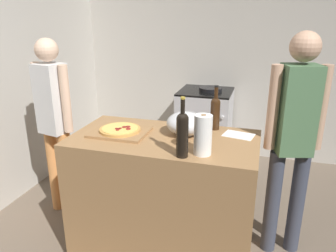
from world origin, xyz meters
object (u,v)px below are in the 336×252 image
object	(u,v)px
mixing_bowl	(186,123)
stove	(204,127)
wine_bottle_green	(215,111)
paper_towel_roll	(203,135)
wine_bottle_dark	(182,132)
pizza	(120,129)
person_in_stripes	(55,118)
person_in_red	(294,134)

from	to	relation	value
mixing_bowl	stove	world-z (taller)	mixing_bowl
stove	mixing_bowl	bearing A→B (deg)	-85.17
wine_bottle_green	paper_towel_roll	bearing A→B (deg)	-90.13
paper_towel_roll	mixing_bowl	bearing A→B (deg)	120.53
wine_bottle_green	wine_bottle_dark	world-z (taller)	wine_bottle_dark
pizza	wine_bottle_dark	size ratio (longest dim) A/B	0.80
mixing_bowl	person_in_stripes	bearing A→B (deg)	173.20
stove	person_in_red	size ratio (longest dim) A/B	0.57
mixing_bowl	wine_bottle_green	bearing A→B (deg)	44.87
stove	person_in_stripes	bearing A→B (deg)	-126.40
stove	person_in_stripes	distance (m)	1.83
person_in_red	wine_bottle_green	bearing A→B (deg)	176.91
person_in_stripes	person_in_red	bearing A→B (deg)	0.23
mixing_bowl	person_in_red	distance (m)	0.75
wine_bottle_green	pizza	bearing A→B (deg)	-155.73
wine_bottle_green	person_in_stripes	world-z (taller)	person_in_stripes
wine_bottle_green	wine_bottle_dark	size ratio (longest dim) A/B	0.90
wine_bottle_dark	stove	bearing A→B (deg)	95.87
wine_bottle_green	mixing_bowl	bearing A→B (deg)	-135.13
person_in_stripes	paper_towel_roll	bearing A→B (deg)	-18.06
person_in_red	pizza	bearing A→B (deg)	-167.81
pizza	person_in_stripes	bearing A→B (deg)	160.95
pizza	wine_bottle_green	distance (m)	0.71
mixing_bowl	wine_bottle_green	size ratio (longest dim) A/B	0.82
wine_bottle_dark	stove	distance (m)	2.06
mixing_bowl	wine_bottle_green	world-z (taller)	wine_bottle_green
mixing_bowl	wine_bottle_dark	size ratio (longest dim) A/B	0.74
stove	person_in_red	world-z (taller)	person_in_red
pizza	paper_towel_roll	size ratio (longest dim) A/B	1.16
stove	person_in_stripes	xyz separation A→B (m)	(-1.05, -1.43, 0.45)
wine_bottle_dark	pizza	bearing A→B (deg)	153.39
pizza	mixing_bowl	distance (m)	0.48
paper_towel_roll	stove	size ratio (longest dim) A/B	0.27
mixing_bowl	wine_bottle_dark	xyz separation A→B (m)	(0.07, -0.37, 0.07)
mixing_bowl	person_in_red	world-z (taller)	person_in_red
wine_bottle_dark	mixing_bowl	bearing A→B (deg)	100.22
mixing_bowl	person_in_stripes	size ratio (longest dim) A/B	0.17
mixing_bowl	person_in_stripes	world-z (taller)	person_in_stripes
mixing_bowl	pizza	bearing A→B (deg)	-166.63
pizza	wine_bottle_dark	world-z (taller)	wine_bottle_dark
wine_bottle_dark	person_in_stripes	xyz separation A→B (m)	(-1.25, 0.52, -0.18)
pizza	person_in_red	bearing A→B (deg)	12.19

